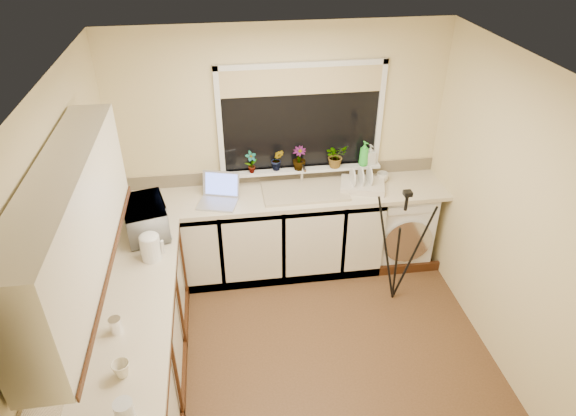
% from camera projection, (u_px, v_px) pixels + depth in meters
% --- Properties ---
extents(floor, '(3.20, 3.20, 0.00)m').
position_uv_depth(floor, '(304.00, 353.00, 4.35)').
color(floor, brown).
rests_on(floor, ground).
extents(ceiling, '(3.20, 3.20, 0.00)m').
position_uv_depth(ceiling, '(311.00, 74.00, 3.03)').
color(ceiling, white).
rests_on(ceiling, ground).
extents(wall_back, '(3.20, 0.00, 3.20)m').
position_uv_depth(wall_back, '(280.00, 150.00, 4.94)').
color(wall_back, beige).
rests_on(wall_back, ground).
extents(wall_left, '(0.00, 3.00, 3.00)m').
position_uv_depth(wall_left, '(81.00, 257.00, 3.50)').
color(wall_left, beige).
rests_on(wall_left, ground).
extents(wall_right, '(0.00, 3.00, 3.00)m').
position_uv_depth(wall_right, '(510.00, 221.00, 3.88)').
color(wall_right, beige).
rests_on(wall_right, ground).
extents(base_cabinet_back, '(2.55, 0.60, 0.86)m').
position_uv_depth(base_cabinet_back, '(253.00, 236.00, 5.08)').
color(base_cabinet_back, silver).
rests_on(base_cabinet_back, floor).
extents(base_cabinet_left, '(0.54, 2.40, 0.86)m').
position_uv_depth(base_cabinet_left, '(139.00, 363.00, 3.71)').
color(base_cabinet_left, silver).
rests_on(base_cabinet_left, floor).
extents(worktop_back, '(3.20, 0.60, 0.04)m').
position_uv_depth(worktop_back, '(285.00, 196.00, 4.88)').
color(worktop_back, beige).
rests_on(worktop_back, base_cabinet_back).
extents(worktop_left, '(0.60, 2.40, 0.04)m').
position_uv_depth(worktop_left, '(129.00, 319.00, 3.47)').
color(worktop_left, beige).
rests_on(worktop_left, base_cabinet_left).
extents(upper_cabinet, '(0.28, 1.90, 0.70)m').
position_uv_depth(upper_cabinet, '(72.00, 223.00, 2.83)').
color(upper_cabinet, silver).
rests_on(upper_cabinet, wall_left).
extents(splashback_left, '(0.02, 2.40, 0.45)m').
position_uv_depth(splashback_left, '(77.00, 297.00, 3.30)').
color(splashback_left, beige).
rests_on(splashback_left, wall_left).
extents(splashback_back, '(3.20, 0.02, 0.14)m').
position_uv_depth(splashback_back, '(281.00, 173.00, 5.07)').
color(splashback_back, beige).
rests_on(splashback_back, wall_back).
extents(window_glass, '(1.50, 0.02, 1.00)m').
position_uv_depth(window_glass, '(301.00, 119.00, 4.78)').
color(window_glass, black).
rests_on(window_glass, wall_back).
extents(window_blind, '(1.50, 0.02, 0.25)m').
position_uv_depth(window_blind, '(302.00, 81.00, 4.56)').
color(window_blind, tan).
rests_on(window_blind, wall_back).
extents(windowsill, '(1.60, 0.14, 0.03)m').
position_uv_depth(windowsill, '(301.00, 169.00, 5.01)').
color(windowsill, white).
rests_on(windowsill, wall_back).
extents(sink, '(0.82, 0.46, 0.03)m').
position_uv_depth(sink, '(305.00, 191.00, 4.88)').
color(sink, tan).
rests_on(sink, worktop_back).
extents(faucet, '(0.03, 0.03, 0.24)m').
position_uv_depth(faucet, '(302.00, 173.00, 4.98)').
color(faucet, silver).
rests_on(faucet, worktop_back).
extents(washing_machine, '(0.61, 0.59, 0.84)m').
position_uv_depth(washing_machine, '(398.00, 223.00, 5.29)').
color(washing_machine, silver).
rests_on(washing_machine, floor).
extents(laptop, '(0.43, 0.41, 0.26)m').
position_uv_depth(laptop, '(219.00, 194.00, 4.72)').
color(laptop, '#A5A4AC').
rests_on(laptop, worktop_back).
extents(kettle, '(0.16, 0.16, 0.21)m').
position_uv_depth(kettle, '(151.00, 248.00, 3.96)').
color(kettle, white).
rests_on(kettle, worktop_left).
extents(dish_rack, '(0.50, 0.42, 0.06)m').
position_uv_depth(dish_rack, '(362.00, 185.00, 4.94)').
color(dish_rack, beige).
rests_on(dish_rack, worktop_back).
extents(tripod, '(0.63, 0.63, 1.21)m').
position_uv_depth(tripod, '(400.00, 248.00, 4.62)').
color(tripod, black).
rests_on(tripod, floor).
extents(glass_jug, '(0.11, 0.11, 0.16)m').
position_uv_depth(glass_jug, '(125.00, 412.00, 2.74)').
color(glass_jug, silver).
rests_on(glass_jug, worktop_left).
extents(steel_jar, '(0.08, 0.08, 0.11)m').
position_uv_depth(steel_jar, '(116.00, 325.00, 3.32)').
color(steel_jar, white).
rests_on(steel_jar, worktop_left).
extents(microwave, '(0.45, 0.57, 0.28)m').
position_uv_depth(microwave, '(146.00, 218.00, 4.25)').
color(microwave, silver).
rests_on(microwave, worktop_left).
extents(plant_a, '(0.14, 0.12, 0.23)m').
position_uv_depth(plant_a, '(251.00, 162.00, 4.86)').
color(plant_a, '#999999').
rests_on(plant_a, windowsill).
extents(plant_b, '(0.14, 0.12, 0.22)m').
position_uv_depth(plant_b, '(277.00, 160.00, 4.91)').
color(plant_b, '#999999').
rests_on(plant_b, windowsill).
extents(plant_c, '(0.16, 0.16, 0.24)m').
position_uv_depth(plant_c, '(299.00, 158.00, 4.92)').
color(plant_c, '#999999').
rests_on(plant_c, windowsill).
extents(plant_d, '(0.27, 0.25, 0.24)m').
position_uv_depth(plant_d, '(336.00, 156.00, 4.96)').
color(plant_d, '#999999').
rests_on(plant_d, windowsill).
extents(soap_bottle_green, '(0.13, 0.13, 0.26)m').
position_uv_depth(soap_bottle_green, '(364.00, 154.00, 4.98)').
color(soap_bottle_green, green).
rests_on(soap_bottle_green, windowsill).
extents(soap_bottle_clear, '(0.11, 0.11, 0.21)m').
position_uv_depth(soap_bottle_clear, '(370.00, 154.00, 5.03)').
color(soap_bottle_clear, '#999999').
rests_on(soap_bottle_clear, windowsill).
extents(cup_back, '(0.16, 0.16, 0.10)m').
position_uv_depth(cup_back, '(382.00, 177.00, 5.05)').
color(cup_back, silver).
rests_on(cup_back, worktop_back).
extents(cup_left, '(0.14, 0.14, 0.10)m').
position_uv_depth(cup_left, '(121.00, 369.00, 3.02)').
color(cup_left, beige).
rests_on(cup_left, worktop_left).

